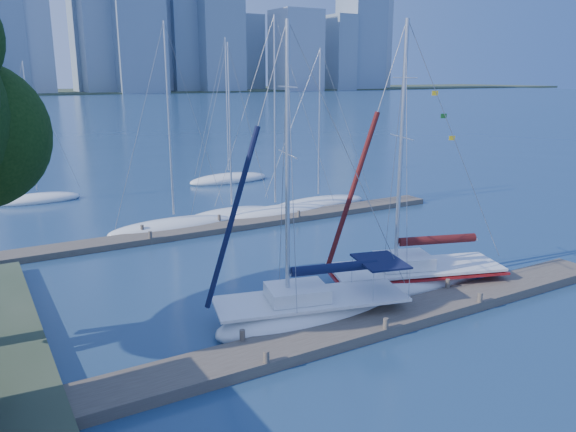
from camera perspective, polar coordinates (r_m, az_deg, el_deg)
ground at (r=22.27m, az=8.33°, el=-11.30°), size 700.00×700.00×0.00m
near_dock at (r=22.18m, az=8.35°, el=-10.83°), size 26.00×2.00×0.40m
far_dock at (r=36.08m, az=-5.02°, el=-0.88°), size 30.00×1.80×0.36m
sailboat_navy at (r=22.43m, az=2.32°, el=-8.37°), size 8.60×4.59×11.97m
sailboat_maroon at (r=26.51m, az=12.78°, el=-5.08°), size 8.92×5.28×12.36m
bg_boat_1 at (r=36.04m, az=-11.47°, el=-1.00°), size 8.64×4.84×12.89m
bg_boat_2 at (r=38.26m, az=-5.70°, el=0.10°), size 7.03×3.86×11.86m
bg_boat_3 at (r=38.72m, az=-1.29°, el=0.34°), size 8.49×4.97×13.56m
bg_boat_4 at (r=41.64m, az=3.10°, el=1.28°), size 8.26×4.59×11.65m
bg_boat_6 at (r=47.18m, az=-24.05°, el=1.59°), size 6.41×2.78×10.81m
bg_boat_7 at (r=51.51m, az=-6.02°, el=3.77°), size 7.90×4.25×13.01m
skyline at (r=308.64m, az=-24.93°, el=17.94°), size 501.74×51.31×120.13m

